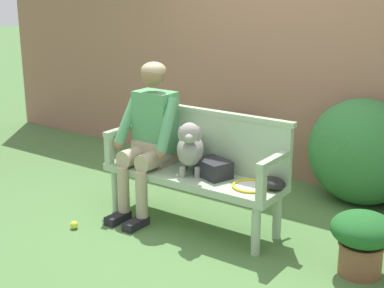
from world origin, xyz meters
name	(u,v)px	position (x,y,z in m)	size (l,w,h in m)	color
ground_plane	(192,224)	(0.00, 0.00, 0.00)	(40.00, 40.00, 0.00)	#4C753D
brick_garden_fence	(286,55)	(0.00, 1.65, 1.24)	(8.00, 0.30, 2.48)	#936651
hedge_bush_far_left	(362,152)	(0.97, 1.27, 0.49)	(0.99, 0.76, 0.97)	#337538
hedge_bush_far_right	(234,144)	(-0.38, 1.31, 0.32)	(0.77, 0.64, 0.64)	#194C1E
garden_bench	(192,181)	(0.00, 0.00, 0.38)	(1.55, 0.46, 0.45)	#9EB793
bench_backrest	(206,138)	(0.00, 0.20, 0.70)	(1.59, 0.06, 0.50)	#9EB793
bench_armrest_left_end	(117,138)	(-0.74, -0.08, 0.65)	(0.06, 0.46, 0.28)	#9EB793
bench_armrest_right_end	(269,170)	(0.74, -0.08, 0.65)	(0.06, 0.46, 0.28)	#9EB793
person_seated	(150,133)	(-0.43, -0.01, 0.72)	(0.56, 0.63, 1.32)	black
dog_on_bench	(190,147)	(0.00, -0.03, 0.68)	(0.36, 0.44, 0.46)	gray
tennis_racket	(254,185)	(0.56, 0.03, 0.46)	(0.36, 0.58, 0.03)	yellow
baseball_glove	(272,183)	(0.70, 0.07, 0.49)	(0.22, 0.17, 0.09)	black
sports_bag	(213,168)	(0.18, 0.04, 0.52)	(0.28, 0.20, 0.14)	#232328
tennis_ball	(74,225)	(-0.73, -0.64, 0.03)	(0.07, 0.07, 0.07)	#CCDB33
potted_plant	(362,238)	(1.42, 0.00, 0.27)	(0.44, 0.44, 0.45)	brown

